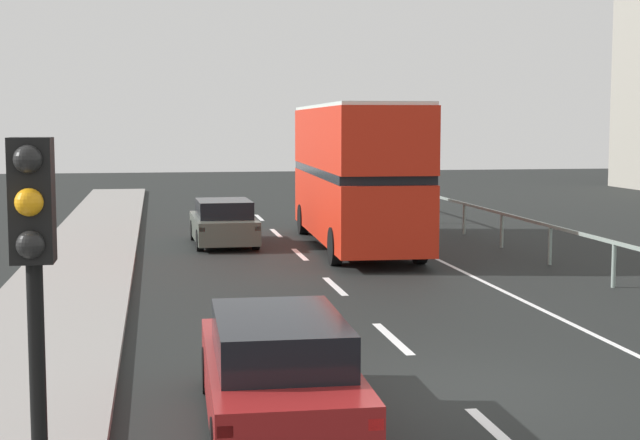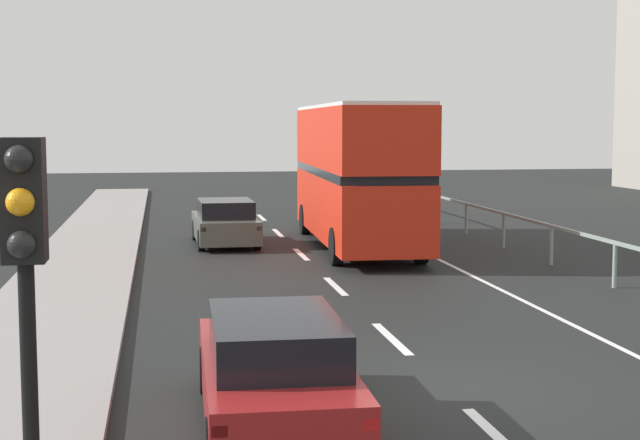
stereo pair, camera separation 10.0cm
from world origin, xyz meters
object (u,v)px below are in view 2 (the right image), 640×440
Objects in this scene: double_decker_bus_red at (357,172)px; traffic_signal_pole at (25,258)px; hatchback_car_near at (274,373)px; sedan_car_ahead at (225,223)px.

double_decker_bus_red is 2.93× the size of traffic_signal_pole.
traffic_signal_pole is (-6.72, -20.44, 0.47)m from double_decker_bus_red.
traffic_signal_pole is (-2.29, -4.16, 2.06)m from hatchback_car_near.
hatchback_car_near is 5.18m from traffic_signal_pole.
double_decker_bus_red reaches higher than traffic_signal_pole.
hatchback_car_near reaches higher than sedan_car_ahead.
sedan_car_ahead is (0.59, 17.55, -0.01)m from hatchback_car_near.
hatchback_car_near is at bearing 61.14° from traffic_signal_pole.
double_decker_bus_red is 16.95m from hatchback_car_near.
double_decker_bus_red is 4.35m from sedan_car_ahead.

